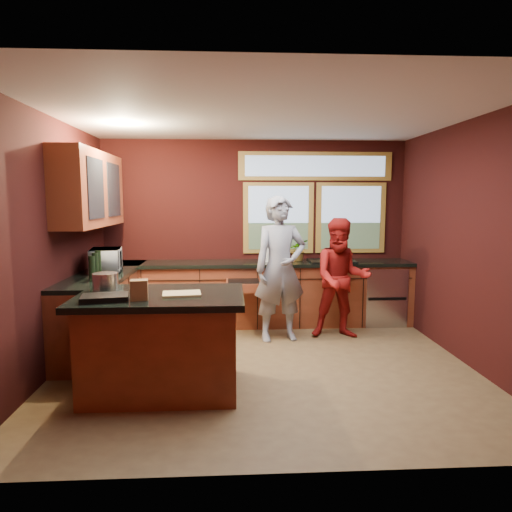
{
  "coord_description": "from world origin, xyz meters",
  "views": [
    {
      "loc": [
        -0.37,
        -4.84,
        1.83
      ],
      "look_at": [
        -0.08,
        0.4,
        1.18
      ],
      "focal_mm": 32.0,
      "sensor_mm": 36.0,
      "label": 1
    }
  ],
  "objects": [
    {
      "name": "floor",
      "position": [
        0.0,
        0.0,
        0.0
      ],
      "size": [
        4.5,
        4.5,
        0.0
      ],
      "primitive_type": "plane",
      "color": "brown",
      "rests_on": "ground"
    },
    {
      "name": "room_shell",
      "position": [
        -0.6,
        0.32,
        1.8
      ],
      "size": [
        4.52,
        4.02,
        2.71
      ],
      "color": "black",
      "rests_on": "ground"
    },
    {
      "name": "back_counter",
      "position": [
        0.2,
        1.7,
        0.46
      ],
      "size": [
        4.5,
        0.64,
        0.93
      ],
      "color": "#5C2916",
      "rests_on": "floor"
    },
    {
      "name": "left_counter",
      "position": [
        -1.95,
        0.85,
        0.47
      ],
      "size": [
        0.64,
        2.3,
        0.93
      ],
      "color": "#5C2916",
      "rests_on": "floor"
    },
    {
      "name": "island",
      "position": [
        -1.03,
        -0.59,
        0.48
      ],
      "size": [
        1.55,
        1.05,
        0.95
      ],
      "color": "#5C2916",
      "rests_on": "floor"
    },
    {
      "name": "person_grey",
      "position": [
        0.27,
        0.95,
        0.94
      ],
      "size": [
        0.76,
        0.58,
        1.88
      ],
      "primitive_type": "imported",
      "rotation": [
        0.0,
        0.0,
        0.2
      ],
      "color": "slate",
      "rests_on": "floor"
    },
    {
      "name": "person_red",
      "position": [
        1.09,
        1.01,
        0.79
      ],
      "size": [
        0.82,
        0.66,
        1.59
      ],
      "primitive_type": "imported",
      "rotation": [
        0.0,
        0.0,
        -0.08
      ],
      "color": "maroon",
      "rests_on": "floor"
    },
    {
      "name": "microwave",
      "position": [
        -1.92,
        0.87,
        1.08
      ],
      "size": [
        0.44,
        0.58,
        0.29
      ],
      "primitive_type": "imported",
      "rotation": [
        0.0,
        0.0,
        1.73
      ],
      "color": "#999999",
      "rests_on": "left_counter"
    },
    {
      "name": "potted_plant",
      "position": [
        0.63,
        1.75,
        1.09
      ],
      "size": [
        0.29,
        0.25,
        0.32
      ],
      "primitive_type": "imported",
      "color": "#999999",
      "rests_on": "back_counter"
    },
    {
      "name": "paper_towel",
      "position": [
        0.16,
        1.7,
        1.07
      ],
      "size": [
        0.12,
        0.12,
        0.28
      ],
      "primitive_type": "cylinder",
      "color": "silver",
      "rests_on": "back_counter"
    },
    {
      "name": "cutting_board",
      "position": [
        -0.83,
        -0.64,
        0.95
      ],
      "size": [
        0.38,
        0.29,
        0.02
      ],
      "primitive_type": "cube",
      "rotation": [
        0.0,
        0.0,
        0.12
      ],
      "color": "tan",
      "rests_on": "island"
    },
    {
      "name": "stock_pot",
      "position": [
        -1.58,
        -0.44,
        1.03
      ],
      "size": [
        0.24,
        0.24,
        0.18
      ],
      "primitive_type": "cylinder",
      "color": "#B8B9BE",
      "rests_on": "island"
    },
    {
      "name": "paper_bag",
      "position": [
        -1.18,
        -0.84,
        1.03
      ],
      "size": [
        0.17,
        0.14,
        0.18
      ],
      "primitive_type": "cube",
      "rotation": [
        0.0,
        0.0,
        0.14
      ],
      "color": "brown",
      "rests_on": "island"
    },
    {
      "name": "black_tray",
      "position": [
        -1.48,
        -0.84,
        0.97
      ],
      "size": [
        0.45,
        0.35,
        0.05
      ],
      "primitive_type": "cube",
      "rotation": [
        0.0,
        0.0,
        0.19
      ],
      "color": "black",
      "rests_on": "island"
    }
  ]
}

